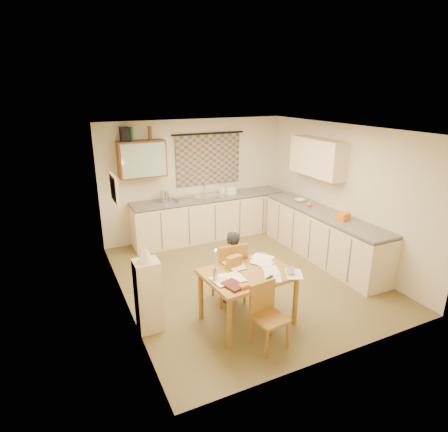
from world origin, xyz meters
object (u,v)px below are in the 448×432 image
chair_far (229,282)px  shelf_stand (148,296)px  counter_back (210,217)px  stove (354,253)px  dining_table (248,296)px  counter_right (322,236)px  person (231,267)px

chair_far → shelf_stand: (-1.27, -0.19, 0.20)m
counter_back → chair_far: size_ratio=3.38×
stove → dining_table: 2.30m
dining_table → shelf_stand: shelf_stand is taller
counter_right → stove: 0.83m
person → shelf_stand: (-1.30, -0.17, -0.06)m
counter_back → stove: 3.10m
counter_right → stove: (0.00, -0.83, -0.02)m
counter_right → dining_table: bearing=-152.1°
counter_back → person: person is taller
counter_right → stove: bearing=-90.0°
counter_right → person: (-2.24, -0.64, 0.11)m
counter_right → dining_table: counter_right is taller
stove → shelf_stand: bearing=179.7°
stove → dining_table: (-2.27, -0.38, -0.05)m
stove → person: 2.26m
shelf_stand → chair_far: bearing=8.6°
counter_back → person: bearing=-106.3°
counter_right → dining_table: (-2.27, -1.20, -0.07)m
counter_back → person: size_ratio=2.92×
dining_table → chair_far: chair_far is taller
stove → dining_table: size_ratio=0.70×
counter_right → dining_table: size_ratio=2.38×
stove → person: (-2.24, 0.19, 0.13)m
shelf_stand → dining_table: bearing=-17.4°
counter_back → chair_far: bearing=-106.9°
stove → dining_table: bearing=-170.6°
dining_table → person: 0.60m
chair_far → stove: bearing=179.8°
counter_right → dining_table: 2.57m
stove → counter_back: bearing=119.1°
stove → chair_far: size_ratio=0.89×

